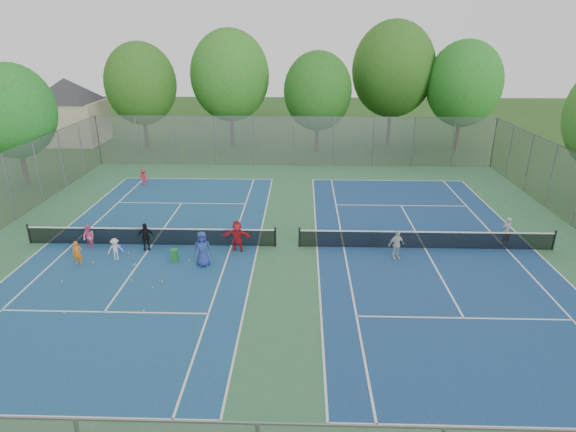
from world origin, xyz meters
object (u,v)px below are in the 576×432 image
at_px(net_right, 426,240).
at_px(ball_hopper, 174,255).
at_px(net_left, 151,237).
at_px(ball_crate, 117,248).
at_px(instructor, 506,231).

bearing_deg(net_right, ball_hopper, -171.63).
bearing_deg(net_left, ball_hopper, -47.94).
bearing_deg(ball_crate, net_left, 27.88).
bearing_deg(ball_hopper, instructor, 8.21).
bearing_deg(ball_crate, instructor, 3.98).
distance_m(net_left, net_right, 14.00).
distance_m(ball_crate, instructor, 19.77).
xyz_separation_m(net_right, instructor, (4.20, 0.57, 0.31)).
bearing_deg(ball_hopper, net_left, 132.06).
height_order(net_right, instructor, instructor).
bearing_deg(instructor, ball_crate, -16.75).
bearing_deg(net_left, ball_crate, -152.12).
xyz_separation_m(net_left, ball_crate, (-1.51, -0.80, -0.30)).
bearing_deg(instructor, net_right, -12.98).
height_order(net_left, instructor, instructor).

